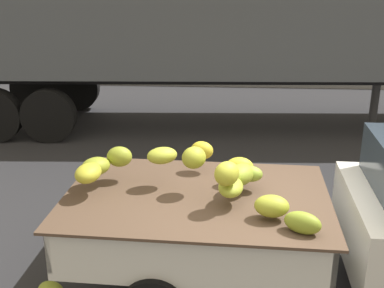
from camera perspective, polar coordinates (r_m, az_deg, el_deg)
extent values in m
cube|color=gray|center=(15.04, 5.89, 7.19)|extent=(80.00, 0.80, 0.16)
cube|color=silver|center=(5.41, 0.54, -10.73)|extent=(2.71, 1.87, 0.08)
cube|color=silver|center=(6.05, 1.36, -4.49)|extent=(2.64, 0.16, 0.44)
cube|color=silver|center=(4.55, -0.56, -13.36)|extent=(2.64, 0.16, 0.44)
cube|color=silver|center=(5.33, 14.72, -8.74)|extent=(0.12, 1.77, 0.44)
cube|color=silver|center=(5.54, -13.01, -7.40)|extent=(0.12, 1.77, 0.44)
cube|color=#B21914|center=(6.09, 1.38, -4.72)|extent=(2.53, 0.12, 0.07)
cube|color=brown|center=(5.18, 0.56, -6.05)|extent=(2.84, 2.00, 0.03)
ellipsoid|color=gold|center=(5.34, 5.50, -2.75)|extent=(0.32, 0.22, 0.23)
ellipsoid|color=olive|center=(5.38, -11.10, -2.55)|extent=(0.41, 0.40, 0.19)
ellipsoid|color=#9FA82D|center=(4.69, 9.24, -7.12)|extent=(0.35, 0.27, 0.21)
ellipsoid|color=gold|center=(4.70, 4.06, -3.46)|extent=(0.34, 0.35, 0.24)
ellipsoid|color=#88A332|center=(5.22, 6.73, -3.44)|extent=(0.31, 0.24, 0.17)
ellipsoid|color=olive|center=(4.54, 12.72, -8.91)|extent=(0.38, 0.31, 0.20)
ellipsoid|color=gold|center=(5.64, 1.16, -0.73)|extent=(0.31, 0.25, 0.21)
ellipsoid|color=#A1A72C|center=(5.04, 0.22, -1.60)|extent=(0.35, 0.35, 0.23)
ellipsoid|color=#AAB332|center=(5.22, -3.49, -1.34)|extent=(0.39, 0.34, 0.18)
ellipsoid|color=olive|center=(5.14, 5.66, -3.56)|extent=(0.40, 0.44, 0.22)
ellipsoid|color=#93A02B|center=(5.45, -8.42, -1.46)|extent=(0.29, 0.23, 0.23)
ellipsoid|color=gold|center=(5.15, -11.96, -3.32)|extent=(0.31, 0.39, 0.19)
ellipsoid|color=#9DAB30|center=(4.89, 4.52, -5.00)|extent=(0.28, 0.38, 0.17)
cylinder|color=black|center=(6.31, -1.54, -8.70)|extent=(0.65, 0.23, 0.64)
cube|color=#4C5156|center=(10.64, 4.18, 15.80)|extent=(12.12, 3.13, 2.70)
cube|color=black|center=(10.84, 3.98, 7.87)|extent=(11.05, 0.99, 0.30)
cylinder|color=black|center=(12.49, -13.21, 6.34)|extent=(1.09, 0.36, 1.08)
cylinder|color=black|center=(10.25, -16.29, 3.18)|extent=(1.09, 0.36, 1.08)
cylinder|color=black|center=(12.79, -17.94, 6.22)|extent=(1.09, 0.36, 1.08)
cylinder|color=#38383A|center=(11.61, 20.48, 5.05)|extent=(0.18, 0.18, 1.25)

